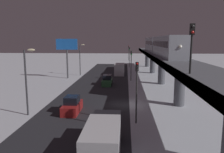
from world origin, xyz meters
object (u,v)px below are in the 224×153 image
sedan_red (72,106)px  traffic_light_distant (129,51)px  traffic_light_mid (131,61)px  commercial_billboard (67,48)px  sedan_green (107,81)px  rail_signal (192,40)px  traffic_light_far (129,54)px  delivery_van (104,140)px  box_truck (120,69)px  traffic_light_near (137,84)px  subway_train (159,45)px

sedan_red → traffic_light_distant: traffic_light_distant is taller
traffic_light_mid → sedan_red: bearing=71.0°
traffic_light_mid → commercial_billboard: commercial_billboard is taller
sedan_green → traffic_light_mid: size_ratio=0.72×
sedan_red → traffic_light_distant: 71.93m
traffic_light_distant → sedan_red: bearing=84.0°
rail_signal → traffic_light_far: size_ratio=0.62×
sedan_red → delivery_van: size_ratio=0.56×
traffic_light_mid → traffic_light_far: 24.85m
delivery_van → sedan_red: bearing=-64.7°
box_truck → traffic_light_distant: (-2.70, -40.61, 2.85)m
sedan_green → delivery_van: 27.22m
delivery_van → commercial_billboard: bearing=-71.3°
sedan_red → traffic_light_mid: 23.26m
traffic_light_mid → delivery_van: bearing=85.2°
rail_signal → traffic_light_mid: (4.09, -28.87, -4.39)m
sedan_red → traffic_light_near: bearing=157.6°
rail_signal → box_truck: size_ratio=0.54×
traffic_light_distant → delivery_van: bearing=88.1°
traffic_light_near → sedan_green: bearing=-76.8°
traffic_light_far → sedan_red: bearing=80.9°
traffic_light_far → traffic_light_distant: 24.85m
sedan_red → traffic_light_mid: bearing=-109.0°
box_truck → traffic_light_distant: bearing=-93.8°
traffic_light_distant → commercial_billboard: size_ratio=0.72×
traffic_light_distant → traffic_light_mid: bearing=90.0°
traffic_light_distant → commercial_billboard: (14.36, 47.26, 2.63)m
subway_train → rail_signal: bearing=86.4°
traffic_light_near → traffic_light_distant: same height
subway_train → delivery_van: 34.69m
rail_signal → commercial_billboard: (18.45, -31.31, -1.76)m
subway_train → box_truck: size_ratio=4.98×
delivery_van → traffic_light_distant: size_ratio=1.16×
traffic_light_far → subway_train: bearing=104.1°
rail_signal → sedan_green: 26.80m
traffic_light_near → traffic_light_distant: (0.00, -74.55, 0.00)m
traffic_light_mid → traffic_light_far: (0.00, -24.85, 0.00)m
subway_train → sedan_red: bearing=59.5°
sedan_green → sedan_red: 17.20m
sedan_red → box_truck: 31.22m
box_truck → traffic_light_mid: traffic_light_mid is taller
traffic_light_near → delivery_van: bearing=69.1°
sedan_green → traffic_light_near: (-4.70, 20.07, 3.41)m
sedan_red → traffic_light_near: 8.80m
box_truck → traffic_light_mid: bearing=106.5°
sedan_green → sedan_red: size_ratio=1.11×
rail_signal → box_truck: rail_signal is taller
subway_train → commercial_billboard: bearing=-3.8°
sedan_green → delivery_van: delivery_van is taller
commercial_billboard → traffic_light_near: bearing=117.8°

